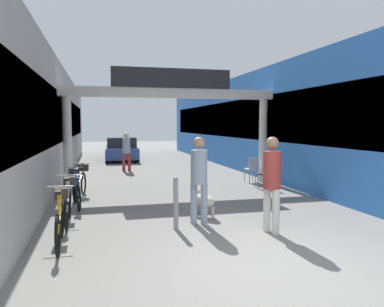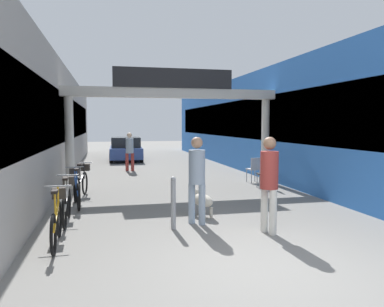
{
  "view_description": "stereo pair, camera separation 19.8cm",
  "coord_description": "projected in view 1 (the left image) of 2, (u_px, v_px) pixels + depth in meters",
  "views": [
    {
      "loc": [
        -2.38,
        -4.92,
        2.08
      ],
      "look_at": [
        0.0,
        4.62,
        1.3
      ],
      "focal_mm": 35.0,
      "sensor_mm": 36.0,
      "label": 1
    },
    {
      "loc": [
        -2.19,
        -4.96,
        2.08
      ],
      "look_at": [
        0.0,
        4.62,
        1.3
      ],
      "focal_mm": 35.0,
      "sensor_mm": 36.0,
      "label": 2
    }
  ],
  "objects": [
    {
      "name": "arcade_sign_gateway",
      "position": [
        171.0,
        104.0,
        12.5
      ],
      "size": [
        7.4,
        0.47,
        3.9
      ],
      "color": "beige",
      "rests_on": "ground_plane"
    },
    {
      "name": "pedestrian_carrying_crate",
      "position": [
        126.0,
        149.0,
        16.45
      ],
      "size": [
        0.38,
        0.34,
        1.69
      ],
      "color": "#99332D",
      "rests_on": "ground_plane"
    },
    {
      "name": "bicycle_silver_second",
      "position": [
        68.0,
        202.0,
        7.89
      ],
      "size": [
        0.46,
        1.69,
        0.98
      ],
      "color": "black",
      "rests_on": "ground_plane"
    },
    {
      "name": "pedestrian_companion",
      "position": [
        272.0,
        178.0,
        7.08
      ],
      "size": [
        0.43,
        0.43,
        1.84
      ],
      "color": "silver",
      "rests_on": "ground_plane"
    },
    {
      "name": "ground_plane",
      "position": [
        268.0,
        266.0,
        5.49
      ],
      "size": [
        80.0,
        80.0,
        0.0
      ],
      "primitive_type": "plane",
      "color": "gray"
    },
    {
      "name": "cafe_chair_aluminium_farther",
      "position": [
        252.0,
        167.0,
        13.28
      ],
      "size": [
        0.45,
        0.45,
        0.89
      ],
      "color": "gray",
      "rests_on": "ground_plane"
    },
    {
      "name": "storefront_right",
      "position": [
        266.0,
        124.0,
        17.2
      ],
      "size": [
        3.0,
        26.0,
        4.18
      ],
      "color": "blue",
      "rests_on": "ground_plane"
    },
    {
      "name": "bicycle_orange_nearest",
      "position": [
        60.0,
        220.0,
        6.44
      ],
      "size": [
        0.46,
        1.69,
        0.98
      ],
      "color": "black",
      "rests_on": "ground_plane"
    },
    {
      "name": "pedestrian_with_dog",
      "position": [
        199.0,
        174.0,
        7.71
      ],
      "size": [
        0.48,
        0.48,
        1.81
      ],
      "color": "#8C9EB2",
      "rests_on": "ground_plane"
    },
    {
      "name": "storefront_left",
      "position": [
        28.0,
        124.0,
        14.74
      ],
      "size": [
        3.0,
        26.0,
        4.18
      ],
      "color": "#9E9993",
      "rests_on": "ground_plane"
    },
    {
      "name": "bicycle_blue_third",
      "position": [
        76.0,
        189.0,
        9.43
      ],
      "size": [
        0.46,
        1.68,
        0.98
      ],
      "color": "black",
      "rests_on": "ground_plane"
    },
    {
      "name": "parked_car_blue",
      "position": [
        121.0,
        149.0,
        21.3
      ],
      "size": [
        1.89,
        4.05,
        1.33
      ],
      "color": "#2D478C",
      "rests_on": "ground_plane"
    },
    {
      "name": "bicycle_black_farthest",
      "position": [
        81.0,
        182.0,
        10.52
      ],
      "size": [
        0.46,
        1.68,
        0.98
      ],
      "color": "black",
      "rests_on": "ground_plane"
    },
    {
      "name": "cafe_chair_black_nearer",
      "position": [
        264.0,
        172.0,
        12.11
      ],
      "size": [
        0.46,
        0.46,
        0.89
      ],
      "color": "gray",
      "rests_on": "ground_plane"
    },
    {
      "name": "bollard_post_metal",
      "position": [
        176.0,
        203.0,
        7.36
      ],
      "size": [
        0.1,
        0.1,
        1.05
      ],
      "color": "gray",
      "rests_on": "ground_plane"
    },
    {
      "name": "dog_on_leash",
      "position": [
        202.0,
        200.0,
        8.46
      ],
      "size": [
        0.53,
        0.84,
        0.59
      ],
      "color": "beige",
      "rests_on": "ground_plane"
    }
  ]
}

